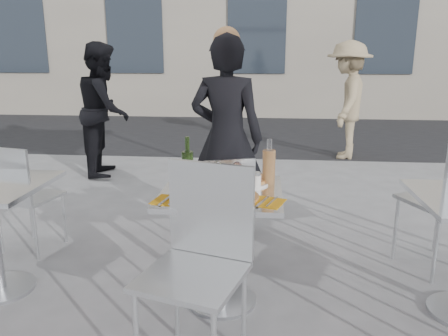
# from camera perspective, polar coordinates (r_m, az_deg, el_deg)

# --- Properties ---
(ground) EXTENTS (80.00, 80.00, 0.00)m
(ground) POSITION_cam_1_polar(r_m,az_deg,el_deg) (2.94, -0.29, -17.00)
(ground) COLOR slate
(street_asphalt) EXTENTS (24.00, 5.00, 0.00)m
(street_asphalt) POSITION_cam_1_polar(r_m,az_deg,el_deg) (9.13, 3.78, 4.82)
(street_asphalt) COLOR black
(street_asphalt) RESTS_ON ground
(main_table) EXTENTS (0.72, 0.72, 0.75)m
(main_table) POSITION_cam_1_polar(r_m,az_deg,el_deg) (2.70, -0.30, -7.20)
(main_table) COLOR #B7BABF
(main_table) RESTS_ON ground
(chair_far) EXTENTS (0.48, 0.49, 0.83)m
(chair_far) POSITION_cam_1_polar(r_m,az_deg,el_deg) (3.26, 0.30, -4.28)
(chair_far) COLOR silver
(chair_far) RESTS_ON ground
(chair_near) EXTENTS (0.58, 0.59, 1.02)m
(chair_near) POSITION_cam_1_polar(r_m,az_deg,el_deg) (2.21, -3.02, -10.57)
(chair_near) COLOR silver
(chair_near) RESTS_ON ground
(side_chair_lfar) EXTENTS (0.48, 0.49, 0.88)m
(side_chair_lfar) POSITION_cam_1_polar(r_m,az_deg,el_deg) (3.74, -25.06, -2.68)
(side_chair_lfar) COLOR silver
(side_chair_lfar) RESTS_ON ground
(woman_diner) EXTENTS (0.68, 0.50, 1.71)m
(woman_diner) POSITION_cam_1_polar(r_m,az_deg,el_deg) (3.70, 0.33, 3.91)
(woman_diner) COLOR black
(woman_diner) RESTS_ON ground
(pedestrian_a) EXTENTS (0.79, 0.93, 1.70)m
(pedestrian_a) POSITION_cam_1_polar(r_m,az_deg,el_deg) (5.91, -15.36, 7.35)
(pedestrian_a) COLOR black
(pedestrian_a) RESTS_ON ground
(pedestrian_b) EXTENTS (0.90, 1.25, 1.75)m
(pedestrian_b) POSITION_cam_1_polar(r_m,az_deg,el_deg) (6.89, 15.75, 8.49)
(pedestrian_b) COLOR tan
(pedestrian_b) RESTS_ON ground
(pizza_near) EXTENTS (0.36, 0.36, 0.02)m
(pizza_near) POSITION_cam_1_polar(r_m,az_deg,el_deg) (2.49, 0.47, -3.70)
(pizza_near) COLOR tan
(pizza_near) RESTS_ON main_table
(pizza_far) EXTENTS (0.36, 0.36, 0.03)m
(pizza_far) POSITION_cam_1_polar(r_m,az_deg,el_deg) (2.80, 2.44, -1.52)
(pizza_far) COLOR white
(pizza_far) RESTS_ON main_table
(salad_plate) EXTENTS (0.22, 0.22, 0.09)m
(salad_plate) POSITION_cam_1_polar(r_m,az_deg,el_deg) (2.62, -0.70, -2.18)
(salad_plate) COLOR white
(salad_plate) RESTS_ON main_table
(wine_bottle) EXTENTS (0.08, 0.08, 0.29)m
(wine_bottle) POSITION_cam_1_polar(r_m,az_deg,el_deg) (2.78, -4.78, 0.41)
(wine_bottle) COLOR #345520
(wine_bottle) RESTS_ON main_table
(carafe) EXTENTS (0.08, 0.08, 0.29)m
(carafe) POSITION_cam_1_polar(r_m,az_deg,el_deg) (2.74, 5.88, 0.26)
(carafe) COLOR #E1A360
(carafe) RESTS_ON main_table
(sugar_shaker) EXTENTS (0.06, 0.06, 0.11)m
(sugar_shaker) POSITION_cam_1_polar(r_m,az_deg,el_deg) (2.64, 4.16, -1.70)
(sugar_shaker) COLOR white
(sugar_shaker) RESTS_ON main_table
(wineglass_white_a) EXTENTS (0.07, 0.07, 0.16)m
(wineglass_white_a) POSITION_cam_1_polar(r_m,az_deg,el_deg) (2.68, -1.99, -0.15)
(wineglass_white_a) COLOR white
(wineglass_white_a) RESTS_ON main_table
(wineglass_white_b) EXTENTS (0.07, 0.07, 0.16)m
(wineglass_white_b) POSITION_cam_1_polar(r_m,az_deg,el_deg) (2.70, -0.92, -0.05)
(wineglass_white_b) COLOR white
(wineglass_white_b) RESTS_ON main_table
(wineglass_red_a) EXTENTS (0.07, 0.07, 0.16)m
(wineglass_red_a) POSITION_cam_1_polar(r_m,az_deg,el_deg) (2.56, 0.95, -0.90)
(wineglass_red_a) COLOR white
(wineglass_red_a) RESTS_ON main_table
(wineglass_red_b) EXTENTS (0.07, 0.07, 0.16)m
(wineglass_red_b) POSITION_cam_1_polar(r_m,az_deg,el_deg) (2.68, 1.73, -0.17)
(wineglass_red_b) COLOR white
(wineglass_red_b) RESTS_ON main_table
(napkin_left) EXTENTS (0.21, 0.21, 0.01)m
(napkin_left) POSITION_cam_1_polar(r_m,az_deg,el_deg) (2.47, -7.09, -4.17)
(napkin_left) COLOR orange
(napkin_left) RESTS_ON main_table
(napkin_right) EXTENTS (0.23, 0.23, 0.01)m
(napkin_right) POSITION_cam_1_polar(r_m,az_deg,el_deg) (2.43, 5.59, -4.41)
(napkin_right) COLOR orange
(napkin_right) RESTS_ON main_table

